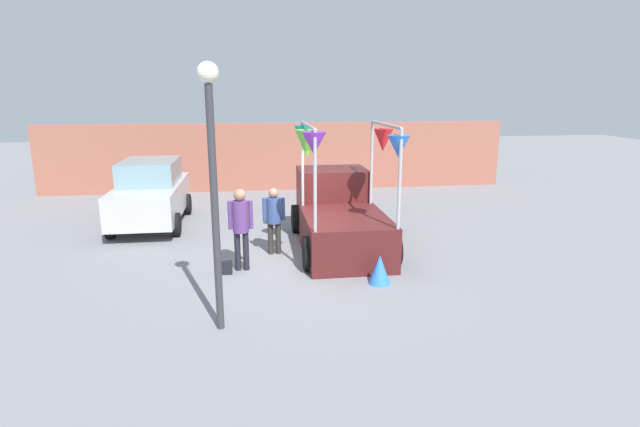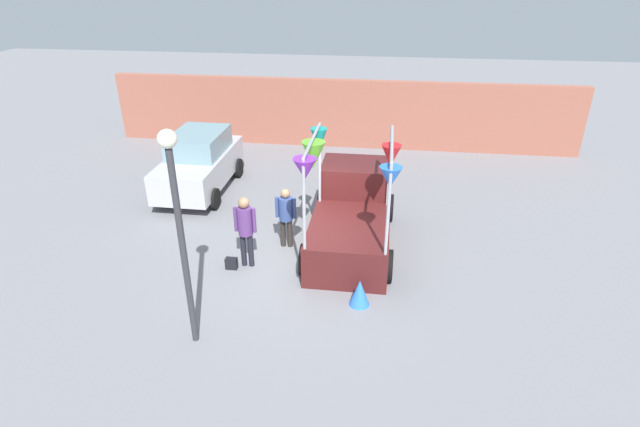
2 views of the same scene
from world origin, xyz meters
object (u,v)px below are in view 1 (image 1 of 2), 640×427
Objects in this scene: person_vendor at (274,215)px; handbag at (226,268)px; parked_car at (151,193)px; street_lamp at (212,163)px; folded_kite_bundle_azure at (380,270)px; vendor_truck at (338,211)px; person_customer at (241,221)px.

handbag is at bearing -131.91° from person_vendor.
street_lamp is (2.32, -6.90, 1.78)m from parked_car.
folded_kite_bundle_azure is at bearing -47.79° from person_vendor.
person_vendor is at bearing 48.09° from handbag.
handbag is at bearing 90.83° from street_lamp.
vendor_truck reaches higher than person_customer.
folded_kite_bundle_azure is at bearing -17.60° from handbag.
vendor_truck is 5.65m from parked_car.
street_lamp reaches higher than vendor_truck.
handbag is at bearing -147.53° from vendor_truck.
person_customer is at bearing -57.75° from parked_car.
folded_kite_bundle_azure is (5.39, -5.35, -0.64)m from parked_car.
person_customer is (2.63, -4.17, 0.15)m from parked_car.
person_customer is (-2.37, -1.53, 0.23)m from vendor_truck.
handbag is at bearing 162.40° from folded_kite_bundle_azure.
person_customer is 3.11m from folded_kite_bundle_azure.
person_customer reaches higher than handbag.
street_lamp reaches higher than person_customer.
person_customer is 1.13× the size of person_vendor.
person_customer is at bearing -147.14° from vendor_truck.
person_customer is at bearing -126.20° from person_vendor.
street_lamp is (-0.31, -2.73, 1.63)m from person_customer.
parked_car is at bearing 135.20° from folded_kite_bundle_azure.
vendor_truck is 2.83m from person_customer.
parked_car is 4.99m from handbag.
handbag is 3.27m from folded_kite_bundle_azure.
vendor_truck reaches higher than handbag.
folded_kite_bundle_azure is (3.08, 1.54, -2.43)m from street_lamp.
folded_kite_bundle_azure is at bearing -23.25° from person_customer.
person_vendor is at bearing -162.74° from vendor_truck.
street_lamp is (0.04, -2.53, 2.59)m from handbag.
vendor_truck reaches higher than folded_kite_bundle_azure.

